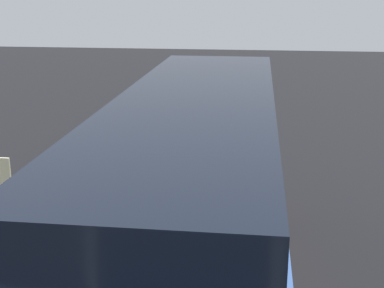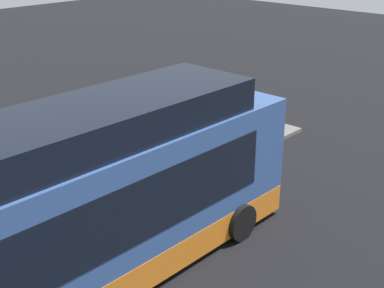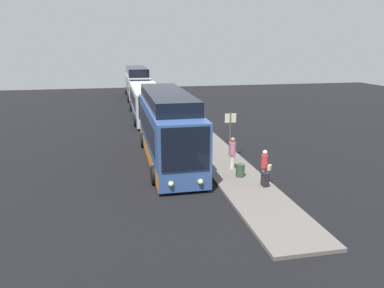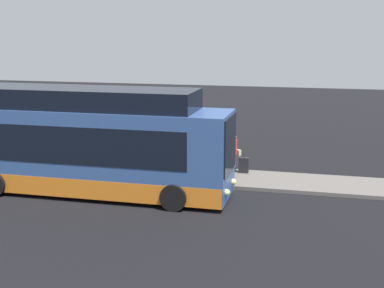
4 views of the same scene
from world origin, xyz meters
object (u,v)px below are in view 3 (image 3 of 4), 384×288
Objects in this scene: passenger_waiting at (265,165)px; trash_bin at (240,170)px; bus_third at (137,84)px; sign_post at (230,129)px; suitcase at (265,179)px; passenger_boarding at (232,152)px; bus_lead at (168,130)px; bus_second at (147,102)px.

trash_bin is at bearing -100.54° from passenger_waiting.
passenger_waiting is 1.45m from trash_bin.
bus_third is 27.67m from sign_post.
suitcase is 1.65m from trash_bin.
bus_lead is at bearing 114.01° from passenger_boarding.
bus_lead reaches higher than passenger_boarding.
passenger_waiting reaches higher than suitcase.
sign_post is at bearing -137.03° from passenger_waiting.
bus_second is (-13.70, 0.00, -0.43)m from bus_lead.
bus_lead is at bearing -94.30° from sign_post.
bus_second is at bearing 180.00° from bus_lead.
passenger_boarding reaches higher than suitcase.
trash_bin is (31.05, 3.07, -1.21)m from bus_third.
bus_lead is at bearing -0.00° from bus_third.
passenger_boarding is at bearing 10.60° from bus_second.
passenger_boarding is at bearing -165.25° from suitcase.
trash_bin is at bearing -114.46° from passenger_boarding.
bus_lead is 6.31× the size of passenger_boarding.
trash_bin is (-1.49, -0.71, -0.00)m from suitcase.
suitcase is at bearing 21.58° from passenger_waiting.
bus_lead is at bearing -0.00° from bus_second.
passenger_boarding is at bearing -179.19° from trash_bin.
passenger_boarding reaches higher than trash_bin.
sign_post is (13.98, 3.65, 0.39)m from bus_second.
passenger_boarding is at bearing 49.28° from bus_lead.
passenger_boarding is (16.33, 3.06, -0.31)m from bus_second.
bus_third is at bearing 70.59° from passenger_boarding.
trash_bin is (3.89, 3.07, -1.35)m from bus_lead.
bus_third is at bearing -173.37° from suitcase.
sign_post reaches higher than passenger_waiting.
bus_lead is 27.16m from bus_third.
suitcase is at bearing 35.08° from bus_lead.
passenger_boarding is 1.06× the size of passenger_waiting.
passenger_waiting reaches higher than trash_bin.
passenger_boarding is 2.45m from passenger_waiting.
bus_lead is 0.93× the size of bus_second.
bus_second is 17.89m from trash_bin.
passenger_boarding is (2.63, 3.06, -0.74)m from bus_lead.
passenger_waiting is 4.72m from sign_post.
sign_post is 3.90m from trash_bin.
bus_second reaches higher than sign_post.
bus_third is 29.95m from passenger_boarding.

